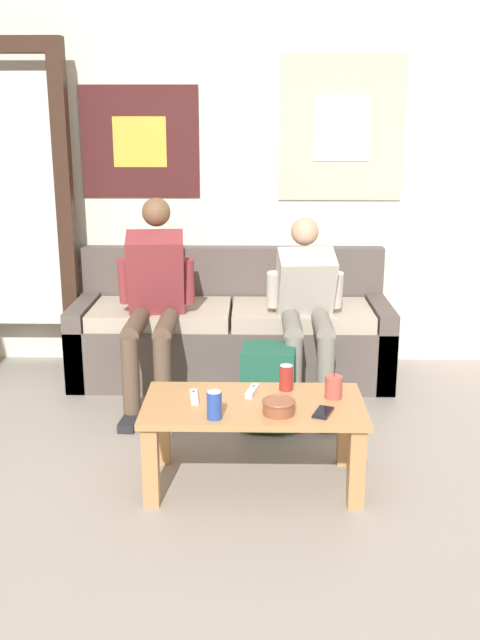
{
  "coord_description": "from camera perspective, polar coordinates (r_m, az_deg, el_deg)",
  "views": [
    {
      "loc": [
        0.2,
        -1.97,
        1.65
      ],
      "look_at": [
        0.13,
        1.61,
        0.65
      ],
      "focal_mm": 40.0,
      "sensor_mm": 36.0,
      "label": 1
    }
  ],
  "objects": [
    {
      "name": "ground_plane",
      "position": [
        2.58,
        -3.89,
        -24.17
      ],
      "size": [
        18.0,
        18.0,
        0.0
      ],
      "primitive_type": "plane",
      "color": "gray"
    },
    {
      "name": "wall_back",
      "position": [
        4.9,
        -1.24,
        11.32
      ],
      "size": [
        10.0,
        0.07,
        2.55
      ],
      "color": "silver",
      "rests_on": "ground_plane"
    },
    {
      "name": "couch",
      "position": [
        4.72,
        -0.67,
        -1.15
      ],
      "size": [
        2.05,
        0.73,
        0.82
      ],
      "color": "#564C47",
      "rests_on": "ground_plane"
    },
    {
      "name": "coffee_table",
      "position": [
        3.31,
        1.1,
        -7.89
      ],
      "size": [
        1.01,
        0.52,
        0.41
      ],
      "color": "#B27F4C",
      "rests_on": "ground_plane"
    },
    {
      "name": "person_seated_adult",
      "position": [
        4.29,
        -6.92,
        2.01
      ],
      "size": [
        0.47,
        0.89,
        1.2
      ],
      "color": "brown",
      "rests_on": "ground_plane"
    },
    {
      "name": "person_seated_teen",
      "position": [
        4.27,
        5.31,
        1.23
      ],
      "size": [
        0.47,
        0.88,
        1.08
      ],
      "color": "gray",
      "rests_on": "ground_plane"
    },
    {
      "name": "backpack",
      "position": [
        3.96,
        2.26,
        -5.53
      ],
      "size": [
        0.32,
        0.33,
        0.45
      ],
      "color": "#1E5642",
      "rests_on": "ground_plane"
    },
    {
      "name": "ceramic_bowl",
      "position": [
        3.15,
        3.11,
        -6.88
      ],
      "size": [
        0.15,
        0.15,
        0.06
      ],
      "color": "brown",
      "rests_on": "coffee_table"
    },
    {
      "name": "pillar_candle",
      "position": [
        3.34,
        7.5,
        -5.34
      ],
      "size": [
        0.08,
        0.08,
        0.12
      ],
      "color": "#B24C42",
      "rests_on": "coffee_table"
    },
    {
      "name": "drink_can_blue",
      "position": [
        3.09,
        -2.07,
        -6.82
      ],
      "size": [
        0.07,
        0.07,
        0.12
      ],
      "color": "#28479E",
      "rests_on": "coffee_table"
    },
    {
      "name": "drink_can_red",
      "position": [
        3.41,
        3.71,
        -4.62
      ],
      "size": [
        0.07,
        0.07,
        0.12
      ],
      "color": "maroon",
      "rests_on": "coffee_table"
    },
    {
      "name": "game_controller_near_left",
      "position": [
        3.32,
        -3.7,
        -6.14
      ],
      "size": [
        0.05,
        0.15,
        0.03
      ],
      "color": "white",
      "rests_on": "coffee_table"
    },
    {
      "name": "game_controller_near_right",
      "position": [
        3.38,
        0.98,
        -5.69
      ],
      "size": [
        0.07,
        0.15,
        0.03
      ],
      "color": "white",
      "rests_on": "coffee_table"
    },
    {
      "name": "cell_phone",
      "position": [
        3.18,
        6.66,
        -7.34
      ],
      "size": [
        0.11,
        0.15,
        0.01
      ],
      "color": "black",
      "rests_on": "coffee_table"
    }
  ]
}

